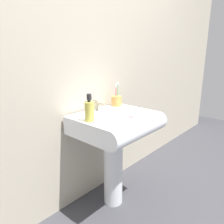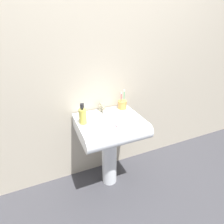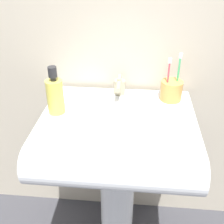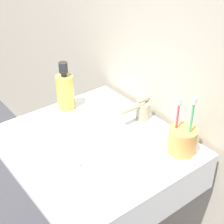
{
  "view_description": "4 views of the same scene",
  "coord_description": "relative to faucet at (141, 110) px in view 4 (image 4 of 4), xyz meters",
  "views": [
    {
      "loc": [
        -1.17,
        -1.04,
        1.23
      ],
      "look_at": [
        -0.03,
        -0.02,
        0.79
      ],
      "focal_mm": 35.0,
      "sensor_mm": 36.0,
      "label": 1
    },
    {
      "loc": [
        -0.53,
        -1.3,
        1.51
      ],
      "look_at": [
        0.02,
        -0.01,
        0.83
      ],
      "focal_mm": 28.0,
      "sensor_mm": 36.0,
      "label": 2
    },
    {
      "loc": [
        0.06,
        -0.91,
        1.33
      ],
      "look_at": [
        -0.02,
        -0.03,
        0.8
      ],
      "focal_mm": 45.0,
      "sensor_mm": 36.0,
      "label": 3
    },
    {
      "loc": [
        0.75,
        -0.55,
        1.44
      ],
      "look_at": [
        0.01,
        0.02,
        0.86
      ],
      "focal_mm": 55.0,
      "sensor_mm": 36.0,
      "label": 4
    }
  ],
  "objects": [
    {
      "name": "sink_basin",
      "position": [
        0.01,
        -0.22,
        -0.11
      ],
      "size": [
        0.58,
        0.52,
        0.13
      ],
      "color": "white",
      "rests_on": "sink_pedestal"
    },
    {
      "name": "faucet",
      "position": [
        0.0,
        0.0,
        0.0
      ],
      "size": [
        0.05,
        0.13,
        0.08
      ],
      "color": "tan",
      "rests_on": "sink_basin"
    },
    {
      "name": "toothbrush_cup",
      "position": [
        0.22,
        -0.02,
        0.0
      ],
      "size": [
        0.09,
        0.09,
        0.2
      ],
      "color": "#D19347",
      "rests_on": "sink_basin"
    },
    {
      "name": "soap_bottle",
      "position": [
        -0.23,
        -0.17,
        0.03
      ],
      "size": [
        0.06,
        0.06,
        0.19
      ],
      "color": "gold",
      "rests_on": "sink_basin"
    },
    {
      "name": "bar_soap",
      "position": [
        0.05,
        -0.34,
        -0.03
      ],
      "size": [
        0.09,
        0.05,
        0.02
      ],
      "primitive_type": "cube",
      "color": "silver",
      "rests_on": "sink_basin"
    }
  ]
}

